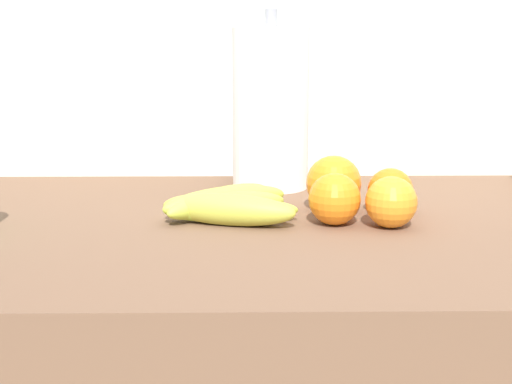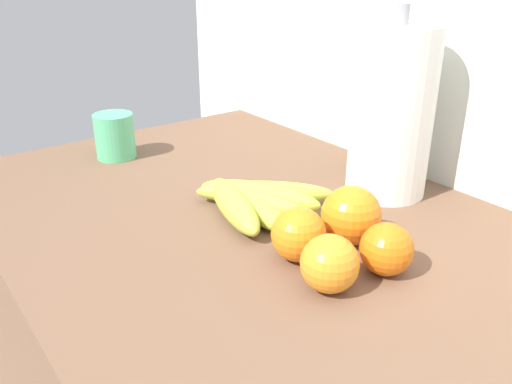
# 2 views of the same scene
# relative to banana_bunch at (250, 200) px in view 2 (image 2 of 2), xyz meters

# --- Properties ---
(banana_bunch) EXTENTS (0.20, 0.21, 0.04)m
(banana_bunch) POSITION_rel_banana_bunch_xyz_m (0.00, 0.00, 0.00)
(banana_bunch) COLOR gold
(banana_bunch) RESTS_ON counter
(orange_right) EXTENTS (0.07, 0.07, 0.07)m
(orange_right) POSITION_rel_banana_bunch_xyz_m (0.15, -0.03, 0.02)
(orange_right) COLOR orange
(orange_right) RESTS_ON counter
(orange_back_left) EXTENTS (0.08, 0.08, 0.08)m
(orange_back_left) POSITION_rel_banana_bunch_xyz_m (0.16, 0.05, 0.02)
(orange_back_left) COLOR orange
(orange_back_left) RESTS_ON counter
(orange_back_right) EXTENTS (0.07, 0.07, 0.07)m
(orange_back_right) POSITION_rel_banana_bunch_xyz_m (0.22, -0.05, 0.02)
(orange_back_right) COLOR orange
(orange_back_right) RESTS_ON counter
(orange_far_right) EXTENTS (0.07, 0.07, 0.07)m
(orange_far_right) POSITION_rel_banana_bunch_xyz_m (0.24, 0.03, 0.01)
(orange_far_right) COLOR orange
(orange_far_right) RESTS_ON counter
(paper_towel_roll) EXTENTS (0.13, 0.13, 0.30)m
(paper_towel_roll) POSITION_rel_banana_bunch_xyz_m (0.07, 0.23, 0.12)
(paper_towel_roll) COLOR white
(paper_towel_roll) RESTS_ON counter
(mug) EXTENTS (0.08, 0.08, 0.09)m
(mug) POSITION_rel_banana_bunch_xyz_m (-0.35, -0.07, 0.02)
(mug) COLOR #56BF84
(mug) RESTS_ON counter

